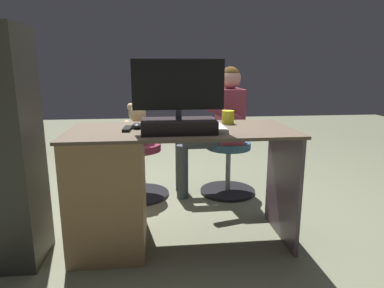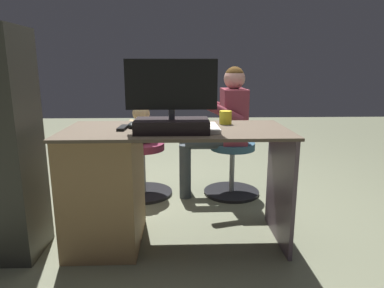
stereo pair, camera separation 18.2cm
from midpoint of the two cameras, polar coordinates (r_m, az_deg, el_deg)
name	(u,v)px [view 2 (the right image)]	position (r m, az deg, el deg)	size (l,w,h in m)	color
ground_plane	(178,215)	(2.67, -0.41, -11.82)	(10.00, 10.00, 0.00)	#696D54
desk	(118,184)	(2.19, -9.93, -6.68)	(1.37, 0.62, 0.75)	brown
monitor	(172,112)	(1.94, -0.75, 5.43)	(0.52, 0.23, 0.41)	black
keyboard	(183,125)	(2.13, 0.84, 3.15)	(0.42, 0.14, 0.02)	black
computer_mouse	(133,125)	(2.12, -7.49, 3.18)	(0.06, 0.10, 0.04)	#242928
cup	(226,117)	(2.26, 7.97, 4.42)	(0.08, 0.08, 0.09)	yellow
tv_remote	(123,128)	(2.08, -9.10, 2.69)	(0.04, 0.15, 0.02)	black
notebook_binder	(200,128)	(2.04, 3.85, 2.71)	(0.22, 0.30, 0.02)	silver
office_chair_teddy	(143,166)	(3.00, -6.53, -3.79)	(0.51, 0.51, 0.47)	black
teddy_bear	(142,125)	(2.93, -6.70, 3.10)	(0.25, 0.25, 0.35)	#D3B07D
visitor_chair	(232,165)	(3.03, 8.46, -3.53)	(0.49, 0.49, 0.47)	black
person	(221,121)	(2.93, 6.74, 3.77)	(0.57, 0.47, 1.12)	#8B3542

